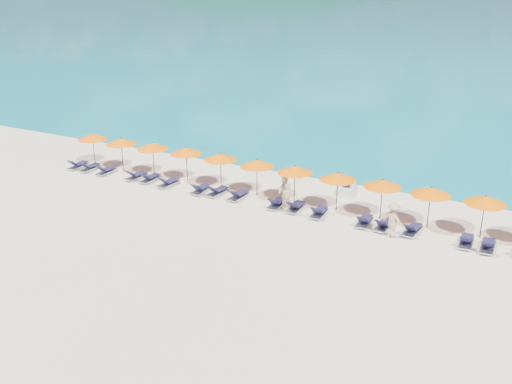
% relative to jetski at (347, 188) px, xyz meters
% --- Properties ---
extents(ground, '(1400.00, 1400.00, 0.00)m').
position_rel_jetski_xyz_m(ground, '(-3.38, -8.43, -0.31)').
color(ground, beige).
extents(headland_main, '(374.00, 242.00, 126.50)m').
position_rel_jetski_xyz_m(headland_main, '(-303.38, 531.57, -38.31)').
color(headland_main, black).
rests_on(headland_main, ground).
extents(headland_small, '(162.00, 126.00, 85.50)m').
position_rel_jetski_xyz_m(headland_small, '(-153.38, 551.57, -35.31)').
color(headland_small, black).
rests_on(headland_small, ground).
extents(jetski, '(1.19, 2.23, 0.75)m').
position_rel_jetski_xyz_m(jetski, '(0.00, 0.00, 0.00)').
color(jetski, silver).
rests_on(jetski, ground).
extents(beachgoer_a, '(0.64, 0.48, 1.61)m').
position_rel_jetski_xyz_m(beachgoer_a, '(-1.91, -4.53, 0.49)').
color(beachgoer_a, tan).
rests_on(beachgoer_a, ground).
extents(beachgoer_b, '(1.00, 0.83, 1.79)m').
position_rel_jetski_xyz_m(beachgoer_b, '(-2.35, -3.92, 0.58)').
color(beachgoer_b, tan).
rests_on(beachgoer_b, ground).
extents(beachgoer_c, '(1.31, 0.85, 1.86)m').
position_rel_jetski_xyz_m(beachgoer_c, '(4.22, -5.07, 0.62)').
color(beachgoer_c, tan).
rests_on(beachgoer_c, ground).
extents(umbrella_0, '(2.10, 2.10, 2.28)m').
position_rel_jetski_xyz_m(umbrella_0, '(-17.60, -3.01, 1.71)').
color(umbrella_0, black).
rests_on(umbrella_0, ground).
extents(umbrella_1, '(2.10, 2.10, 2.28)m').
position_rel_jetski_xyz_m(umbrella_1, '(-15.00, -3.04, 1.71)').
color(umbrella_1, black).
rests_on(umbrella_1, ground).
extents(umbrella_2, '(2.10, 2.10, 2.28)m').
position_rel_jetski_xyz_m(umbrella_2, '(-12.42, -2.95, 1.71)').
color(umbrella_2, black).
rests_on(umbrella_2, ground).
extents(umbrella_3, '(2.10, 2.10, 2.28)m').
position_rel_jetski_xyz_m(umbrella_3, '(-9.83, -2.84, 1.71)').
color(umbrella_3, black).
rests_on(umbrella_3, ground).
extents(umbrella_4, '(2.10, 2.10, 2.28)m').
position_rel_jetski_xyz_m(umbrella_4, '(-7.22, -2.90, 1.71)').
color(umbrella_4, black).
rests_on(umbrella_4, ground).
extents(umbrella_5, '(2.10, 2.10, 2.28)m').
position_rel_jetski_xyz_m(umbrella_5, '(-4.62, -3.02, 1.71)').
color(umbrella_5, black).
rests_on(umbrella_5, ground).
extents(umbrella_6, '(2.10, 2.10, 2.28)m').
position_rel_jetski_xyz_m(umbrella_6, '(-2.15, -3.01, 1.71)').
color(umbrella_6, black).
rests_on(umbrella_6, ground).
extents(umbrella_7, '(2.10, 2.10, 2.28)m').
position_rel_jetski_xyz_m(umbrella_7, '(0.46, -3.02, 1.71)').
color(umbrella_7, black).
rests_on(umbrella_7, ground).
extents(umbrella_8, '(2.10, 2.10, 2.28)m').
position_rel_jetski_xyz_m(umbrella_8, '(2.98, -2.99, 1.71)').
color(umbrella_8, black).
rests_on(umbrella_8, ground).
extents(umbrella_9, '(2.10, 2.10, 2.28)m').
position_rel_jetski_xyz_m(umbrella_9, '(5.51, -3.00, 1.71)').
color(umbrella_9, black).
rests_on(umbrella_9, ground).
extents(umbrella_10, '(2.10, 2.10, 2.28)m').
position_rel_jetski_xyz_m(umbrella_10, '(8.14, -2.95, 1.71)').
color(umbrella_10, black).
rests_on(umbrella_10, ground).
extents(lounger_0, '(0.76, 1.75, 0.66)m').
position_rel_jetski_xyz_m(lounger_0, '(-17.99, -4.25, -0.07)').
color(lounger_0, silver).
rests_on(lounger_0, ground).
extents(lounger_1, '(0.66, 1.71, 0.66)m').
position_rel_jetski_xyz_m(lounger_1, '(-16.91, -4.25, -0.07)').
color(lounger_1, silver).
rests_on(lounger_1, ground).
extents(lounger_2, '(0.71, 1.73, 0.66)m').
position_rel_jetski_xyz_m(lounger_2, '(-15.44, -4.26, -0.07)').
color(lounger_2, silver).
rests_on(lounger_2, ground).
extents(lounger_3, '(0.77, 1.75, 0.66)m').
position_rel_jetski_xyz_m(lounger_3, '(-12.96, -4.13, -0.07)').
color(lounger_3, silver).
rests_on(lounger_3, ground).
extents(lounger_4, '(0.63, 1.70, 0.66)m').
position_rel_jetski_xyz_m(lounger_4, '(-11.86, -4.13, -0.07)').
color(lounger_4, silver).
rests_on(lounger_4, ground).
extents(lounger_5, '(0.73, 1.74, 0.66)m').
position_rel_jetski_xyz_m(lounger_5, '(-10.29, -4.25, -0.07)').
color(lounger_5, silver).
rests_on(lounger_5, ground).
extents(lounger_6, '(0.77, 1.75, 0.66)m').
position_rel_jetski_xyz_m(lounger_6, '(-7.85, -4.29, -0.07)').
color(lounger_6, silver).
rests_on(lounger_6, ground).
extents(lounger_7, '(0.78, 1.75, 0.66)m').
position_rel_jetski_xyz_m(lounger_7, '(-6.75, -4.11, -0.07)').
color(lounger_7, silver).
rests_on(lounger_7, ground).
extents(lounger_8, '(0.67, 1.72, 0.66)m').
position_rel_jetski_xyz_m(lounger_8, '(-5.29, -4.12, -0.07)').
color(lounger_8, silver).
rests_on(lounger_8, ground).
extents(lounger_9, '(0.74, 1.74, 0.66)m').
position_rel_jetski_xyz_m(lounger_9, '(-2.71, -4.19, -0.07)').
color(lounger_9, silver).
rests_on(lounger_9, ground).
extents(lounger_10, '(0.70, 1.73, 0.66)m').
position_rel_jetski_xyz_m(lounger_10, '(-1.53, -4.15, -0.07)').
color(lounger_10, silver).
rests_on(lounger_10, ground).
extents(lounger_11, '(0.76, 1.75, 0.66)m').
position_rel_jetski_xyz_m(lounger_11, '(-0.06, -4.27, -0.07)').
color(lounger_11, silver).
rests_on(lounger_11, ground).
extents(lounger_12, '(0.74, 1.74, 0.66)m').
position_rel_jetski_xyz_m(lounger_12, '(2.52, -4.27, -0.07)').
color(lounger_12, silver).
rests_on(lounger_12, ground).
extents(lounger_13, '(0.75, 1.74, 0.66)m').
position_rel_jetski_xyz_m(lounger_13, '(3.57, -4.26, -0.07)').
color(lounger_13, silver).
rests_on(lounger_13, ground).
extents(lounger_14, '(0.77, 1.75, 0.66)m').
position_rel_jetski_xyz_m(lounger_14, '(5.03, -4.15, -0.07)').
color(lounger_14, silver).
rests_on(lounger_14, ground).
extents(lounger_15, '(0.72, 1.73, 0.66)m').
position_rel_jetski_xyz_m(lounger_15, '(7.68, -4.29, -0.07)').
color(lounger_15, silver).
rests_on(lounger_15, ground).
extents(lounger_16, '(0.68, 1.72, 0.66)m').
position_rel_jetski_xyz_m(lounger_16, '(8.68, -4.33, -0.07)').
color(lounger_16, silver).
rests_on(lounger_16, ground).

